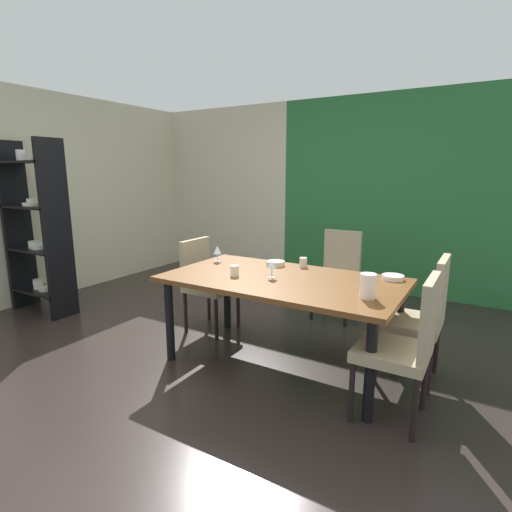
{
  "coord_description": "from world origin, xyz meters",
  "views": [
    {
      "loc": [
        2.02,
        -2.6,
        1.58
      ],
      "look_at": [
        0.24,
        0.37,
        0.85
      ],
      "focal_mm": 28.0,
      "sensor_mm": 36.0,
      "label": 1
    }
  ],
  "objects_px": {
    "wine_glass_rear": "(272,265)",
    "cup_near_window": "(235,271)",
    "chair_right_near": "(406,342)",
    "cup_west": "(303,262)",
    "chair_head_far": "(338,269)",
    "display_shelf": "(36,228)",
    "serving_bowl_south": "(276,263)",
    "chair_left_far": "(206,279)",
    "dining_table": "(282,287)",
    "wine_glass_right": "(217,250)",
    "chair_right_far": "(422,313)",
    "serving_bowl_corner": "(393,277)",
    "pitcher_left": "(368,286)"
  },
  "relations": [
    {
      "from": "wine_glass_rear",
      "to": "cup_near_window",
      "type": "height_order",
      "value": "wine_glass_rear"
    },
    {
      "from": "chair_right_near",
      "to": "cup_west",
      "type": "bearing_deg",
      "value": 54.84
    },
    {
      "from": "chair_head_far",
      "to": "chair_right_near",
      "type": "relative_size",
      "value": 0.98
    },
    {
      "from": "display_shelf",
      "to": "serving_bowl_south",
      "type": "distance_m",
      "value": 2.78
    },
    {
      "from": "chair_left_far",
      "to": "chair_head_far",
      "type": "distance_m",
      "value": 1.46
    },
    {
      "from": "dining_table",
      "to": "wine_glass_right",
      "type": "height_order",
      "value": "wine_glass_right"
    },
    {
      "from": "chair_head_far",
      "to": "chair_right_far",
      "type": "height_order",
      "value": "chair_right_far"
    },
    {
      "from": "chair_head_far",
      "to": "serving_bowl_south",
      "type": "bearing_deg",
      "value": 75.85
    },
    {
      "from": "chair_head_far",
      "to": "chair_right_near",
      "type": "bearing_deg",
      "value": 121.89
    },
    {
      "from": "chair_left_far",
      "to": "chair_head_far",
      "type": "height_order",
      "value": "chair_head_far"
    },
    {
      "from": "dining_table",
      "to": "cup_west",
      "type": "relative_size",
      "value": 22.26
    },
    {
      "from": "chair_right_near",
      "to": "serving_bowl_corner",
      "type": "height_order",
      "value": "chair_right_near"
    },
    {
      "from": "chair_right_near",
      "to": "serving_bowl_south",
      "type": "xyz_separation_m",
      "value": [
        -1.27,
        0.65,
        0.23
      ]
    },
    {
      "from": "chair_head_far",
      "to": "wine_glass_right",
      "type": "distance_m",
      "value": 1.42
    },
    {
      "from": "chair_head_far",
      "to": "chair_right_far",
      "type": "xyz_separation_m",
      "value": [
        1.02,
        -1.05,
        0.01
      ]
    },
    {
      "from": "cup_near_window",
      "to": "display_shelf",
      "type": "bearing_deg",
      "value": -177.59
    },
    {
      "from": "cup_near_window",
      "to": "serving_bowl_corner",
      "type": "bearing_deg",
      "value": 25.46
    },
    {
      "from": "serving_bowl_south",
      "to": "chair_right_near",
      "type": "bearing_deg",
      "value": -26.93
    },
    {
      "from": "cup_west",
      "to": "chair_right_far",
      "type": "bearing_deg",
      "value": -7.42
    },
    {
      "from": "wine_glass_right",
      "to": "cup_near_window",
      "type": "xyz_separation_m",
      "value": [
        0.44,
        -0.37,
        -0.07
      ]
    },
    {
      "from": "wine_glass_rear",
      "to": "dining_table",
      "type": "bearing_deg",
      "value": 34.55
    },
    {
      "from": "chair_head_far",
      "to": "wine_glass_rear",
      "type": "relative_size",
      "value": 6.65
    },
    {
      "from": "chair_left_far",
      "to": "pitcher_left",
      "type": "distance_m",
      "value": 1.84
    },
    {
      "from": "display_shelf",
      "to": "cup_west",
      "type": "xyz_separation_m",
      "value": [
        2.94,
        0.68,
        -0.18
      ]
    },
    {
      "from": "chair_head_far",
      "to": "serving_bowl_south",
      "type": "height_order",
      "value": "chair_head_far"
    },
    {
      "from": "chair_head_far",
      "to": "chair_right_near",
      "type": "distance_m",
      "value": 1.93
    },
    {
      "from": "wine_glass_right",
      "to": "serving_bowl_south",
      "type": "height_order",
      "value": "wine_glass_right"
    },
    {
      "from": "chair_head_far",
      "to": "pitcher_left",
      "type": "distance_m",
      "value": 1.71
    },
    {
      "from": "chair_left_far",
      "to": "chair_right_far",
      "type": "xyz_separation_m",
      "value": [
        2.05,
        0.0,
        0.02
      ]
    },
    {
      "from": "display_shelf",
      "to": "wine_glass_rear",
      "type": "distance_m",
      "value": 2.89
    },
    {
      "from": "dining_table",
      "to": "wine_glass_right",
      "type": "relative_size",
      "value": 12.35
    },
    {
      "from": "chair_right_near",
      "to": "cup_near_window",
      "type": "distance_m",
      "value": 1.42
    },
    {
      "from": "display_shelf",
      "to": "cup_west",
      "type": "distance_m",
      "value": 3.02
    },
    {
      "from": "cup_near_window",
      "to": "chair_right_far",
      "type": "bearing_deg",
      "value": 17.53
    },
    {
      "from": "cup_near_window",
      "to": "pitcher_left",
      "type": "relative_size",
      "value": 0.5
    },
    {
      "from": "chair_left_far",
      "to": "serving_bowl_south",
      "type": "height_order",
      "value": "chair_left_far"
    },
    {
      "from": "wine_glass_rear",
      "to": "pitcher_left",
      "type": "xyz_separation_m",
      "value": [
        0.81,
        -0.12,
        -0.02
      ]
    },
    {
      "from": "chair_left_far",
      "to": "cup_near_window",
      "type": "bearing_deg",
      "value": 56.04
    },
    {
      "from": "wine_glass_right",
      "to": "serving_bowl_south",
      "type": "relative_size",
      "value": 0.92
    },
    {
      "from": "chair_head_far",
      "to": "wine_glass_rear",
      "type": "height_order",
      "value": "chair_head_far"
    },
    {
      "from": "chair_right_far",
      "to": "wine_glass_rear",
      "type": "distance_m",
      "value": 1.19
    },
    {
      "from": "wine_glass_rear",
      "to": "serving_bowl_corner",
      "type": "height_order",
      "value": "wine_glass_rear"
    },
    {
      "from": "chair_right_far",
      "to": "chair_right_near",
      "type": "relative_size",
      "value": 1.01
    },
    {
      "from": "wine_glass_rear",
      "to": "pitcher_left",
      "type": "bearing_deg",
      "value": -8.58
    },
    {
      "from": "wine_glass_rear",
      "to": "cup_west",
      "type": "relative_size",
      "value": 1.68
    },
    {
      "from": "serving_bowl_south",
      "to": "chair_left_far",
      "type": "bearing_deg",
      "value": -176.21
    },
    {
      "from": "serving_bowl_south",
      "to": "wine_glass_rear",
      "type": "bearing_deg",
      "value": -65.95
    },
    {
      "from": "wine_glass_right",
      "to": "serving_bowl_corner",
      "type": "xyz_separation_m",
      "value": [
        1.59,
        0.18,
        -0.09
      ]
    },
    {
      "from": "chair_left_far",
      "to": "cup_west",
      "type": "bearing_deg",
      "value": 97.63
    },
    {
      "from": "dining_table",
      "to": "cup_west",
      "type": "height_order",
      "value": "cup_west"
    }
  ]
}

